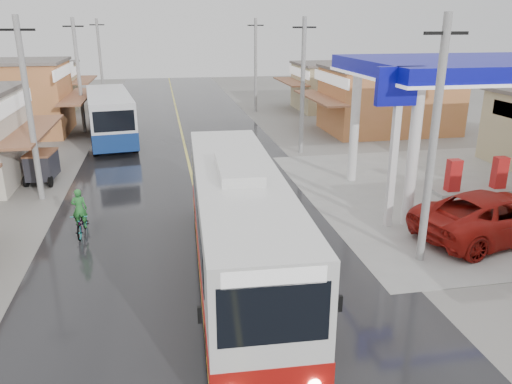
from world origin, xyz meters
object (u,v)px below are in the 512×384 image
at_px(coach_bus, 238,224).
at_px(cyclist, 81,220).
at_px(jeepney, 494,216).
at_px(second_bus, 110,116).
at_px(tricycle_near, 42,165).

distance_m(coach_bus, cyclist, 7.04).
relative_size(jeepney, cyclist, 3.33).
height_order(coach_bus, second_bus, coach_bus).
distance_m(second_bus, tricycle_near, 8.99).
bearing_deg(coach_bus, jeepney, 10.02).
relative_size(second_bus, tricycle_near, 4.65).
distance_m(coach_bus, tricycle_near, 14.24).
height_order(second_bus, jeepney, second_bus).
bearing_deg(coach_bus, second_bus, 107.61).
height_order(coach_bus, jeepney, coach_bus).
bearing_deg(second_bus, tricycle_near, -115.30).
height_order(coach_bus, tricycle_near, coach_bus).
relative_size(cyclist, tricycle_near, 0.87).
xyz_separation_m(jeepney, tricycle_near, (-17.98, 10.32, 0.03)).
relative_size(second_bus, cyclist, 5.34).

